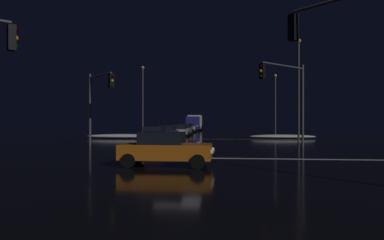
{
  "coord_description": "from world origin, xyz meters",
  "views": [
    {
      "loc": [
        2.75,
        -19.71,
        2.13
      ],
      "look_at": [
        -0.42,
        11.79,
        2.13
      ],
      "focal_mm": 33.12,
      "sensor_mm": 36.0,
      "label": 1
    }
  ],
  "objects": [
    {
      "name": "sedan_red",
      "position": [
        -3.65,
        10.72,
        0.8
      ],
      "size": [
        2.02,
        4.33,
        1.57
      ],
      "color": "maroon",
      "rests_on": "ground"
    },
    {
      "name": "streetlamp_right_near",
      "position": [
        9.29,
        13.79,
        5.53
      ],
      "size": [
        0.44,
        0.44,
        9.67
      ],
      "color": "#424247",
      "rests_on": "ground"
    },
    {
      "name": "ground",
      "position": [
        0.0,
        0.0,
        -0.05
      ],
      "size": [
        120.0,
        120.0,
        0.1
      ],
      "primitive_type": "cube",
      "color": "black"
    },
    {
      "name": "traffic_signal_ne",
      "position": [
        7.13,
        7.13,
        4.48
      ],
      "size": [
        3.77,
        3.77,
        6.44
      ],
      "color": "#4C4C51",
      "rests_on": "ground"
    },
    {
      "name": "sedan_blue",
      "position": [
        -3.57,
        17.04,
        0.8
      ],
      "size": [
        2.02,
        4.33,
        1.57
      ],
      "color": "navy",
      "rests_on": "ground"
    },
    {
      "name": "stop_line_north",
      "position": [
        0.0,
        8.19,
        0.0
      ],
      "size": [
        0.35,
        14.03,
        0.01
      ],
      "color": "white",
      "rests_on": "ground"
    },
    {
      "name": "traffic_signal_se",
      "position": [
        7.25,
        -7.25,
        4.65
      ],
      "size": [
        3.56,
        3.56,
        6.72
      ],
      "color": "#4C4C51",
      "rests_on": "ground"
    },
    {
      "name": "streetlamp_left_far",
      "position": [
        -9.29,
        29.79,
        5.62
      ],
      "size": [
        0.44,
        0.44,
        9.84
      ],
      "color": "#424247",
      "rests_on": "ground"
    },
    {
      "name": "sedan_silver",
      "position": [
        -3.2,
        23.47,
        0.8
      ],
      "size": [
        2.02,
        4.33,
        1.57
      ],
      "color": "#B7B7BC",
      "rests_on": "ground"
    },
    {
      "name": "sedan_gray",
      "position": [
        -3.29,
        29.35,
        0.8
      ],
      "size": [
        2.02,
        4.33,
        1.57
      ],
      "color": "slate",
      "rests_on": "ground"
    },
    {
      "name": "snow_bank_left_curb",
      "position": [
        -8.99,
        19.99,
        0.26
      ],
      "size": [
        8.98,
        1.5,
        0.52
      ],
      "color": "white",
      "rests_on": "ground"
    },
    {
      "name": "sedan_white",
      "position": [
        -3.82,
        40.67,
        0.8
      ],
      "size": [
        2.02,
        4.33,
        1.57
      ],
      "color": "silver",
      "rests_on": "ground"
    },
    {
      "name": "sedan_green",
      "position": [
        -3.76,
        35.36,
        0.8
      ],
      "size": [
        2.02,
        4.33,
        1.57
      ],
      "color": "#14512D",
      "rests_on": "ground"
    },
    {
      "name": "streetlamp_right_far",
      "position": [
        9.29,
        29.79,
        4.91
      ],
      "size": [
        0.44,
        0.44,
        8.46
      ],
      "color": "#424247",
      "rests_on": "ground"
    },
    {
      "name": "centre_line_ns",
      "position": [
        0.0,
        19.79,
        0.0
      ],
      "size": [
        22.0,
        0.15,
        0.01
      ],
      "color": "yellow",
      "rests_on": "ground"
    },
    {
      "name": "box_truck",
      "position": [
        -3.65,
        48.63,
        1.71
      ],
      "size": [
        2.68,
        8.28,
        3.08
      ],
      "color": "navy",
      "rests_on": "ground"
    },
    {
      "name": "snow_bank_right_curb",
      "position": [
        8.99,
        21.47,
        0.24
      ],
      "size": [
        7.4,
        1.5,
        0.48
      ],
      "color": "white",
      "rests_on": "ground"
    },
    {
      "name": "traffic_signal_nw",
      "position": [
        -7.4,
        7.4,
        4.11
      ],
      "size": [
        3.05,
        3.05,
        5.96
      ],
      "color": "#4C4C51",
      "rests_on": "ground"
    },
    {
      "name": "crosswalk_bar_east",
      "position": [
        8.29,
        0.0,
        0.0
      ],
      "size": [
        14.03,
        0.4,
        0.01
      ],
      "color": "white",
      "rests_on": "ground"
    },
    {
      "name": "sedan_orange_crossing",
      "position": [
        -0.13,
        -3.51,
        0.8
      ],
      "size": [
        4.33,
        2.02,
        1.57
      ],
      "color": "#C66014",
      "rests_on": "ground"
    }
  ]
}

